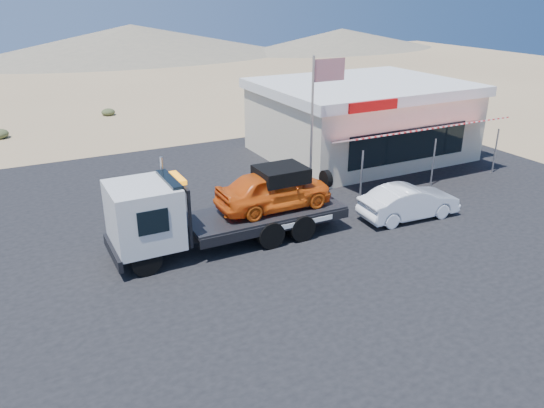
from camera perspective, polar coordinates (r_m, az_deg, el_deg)
The scene contains 6 objects.
ground at distance 17.50m, azimuth -1.55°, elevation -6.76°, with size 120.00×120.00×0.00m, color #9A7E57.
asphalt_lot at distance 20.70m, azimuth -0.19°, elevation -1.94°, with size 32.00×24.00×0.02m, color black.
tow_truck at distance 18.50m, azimuth -5.12°, elevation -0.04°, with size 8.33×2.47×2.79m.
white_sedan at distance 21.49m, azimuth 14.53°, elevation 0.21°, with size 1.41×4.04×1.33m, color white.
jerky_store at distance 29.22m, azimuth 9.47°, elevation 9.08°, with size 10.40×9.97×3.90m.
flagpole at distance 22.15m, azimuth 4.87°, elevation 9.85°, with size 1.55×0.10×6.00m.
Camera 1 is at (-6.60, -13.82, 8.47)m, focal length 35.00 mm.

